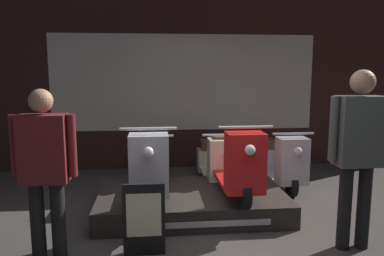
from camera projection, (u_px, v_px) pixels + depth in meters
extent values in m
plane|color=#423D38|center=(212.00, 252.00, 3.67)|extent=(30.00, 30.00, 0.00)
cube|color=#331E19|center=(184.00, 80.00, 6.72)|extent=(8.54, 0.08, 3.20)
cube|color=beige|center=(185.00, 83.00, 6.68)|extent=(4.70, 0.01, 1.70)
cube|color=#2D2823|center=(192.00, 202.00, 4.69)|extent=(2.29, 1.36, 0.27)
cube|color=silver|center=(198.00, 225.00, 4.02)|extent=(1.61, 0.01, 0.07)
cylinder|color=black|center=(149.00, 197.00, 3.97)|extent=(0.09, 0.33, 0.33)
cylinder|color=black|center=(151.00, 167.00, 5.23)|extent=(0.09, 0.33, 0.33)
cube|color=#BCBCC1|center=(150.00, 181.00, 4.60)|extent=(0.39, 1.18, 0.05)
cube|color=#BCBCC1|center=(149.00, 165.00, 3.94)|extent=(0.41, 0.30, 0.66)
cube|color=#BCBCC1|center=(150.00, 161.00, 5.19)|extent=(0.43, 0.34, 0.38)
cube|color=brown|center=(150.00, 142.00, 5.14)|extent=(0.31, 0.31, 0.16)
cylinder|color=silver|center=(148.00, 129.00, 3.87)|extent=(0.59, 0.03, 0.03)
sphere|color=white|center=(148.00, 152.00, 3.71)|extent=(0.11, 0.11, 0.11)
cylinder|color=black|center=(245.00, 194.00, 4.07)|extent=(0.09, 0.33, 0.33)
cylinder|color=black|center=(223.00, 165.00, 5.33)|extent=(0.09, 0.33, 0.33)
cube|color=red|center=(233.00, 178.00, 4.70)|extent=(0.39, 1.18, 0.05)
cube|color=red|center=(245.00, 163.00, 4.04)|extent=(0.41, 0.30, 0.66)
cube|color=red|center=(224.00, 160.00, 5.29)|extent=(0.43, 0.34, 0.38)
cube|color=brown|center=(224.00, 141.00, 5.24)|extent=(0.31, 0.31, 0.16)
cylinder|color=silver|center=(246.00, 127.00, 3.97)|extent=(0.59, 0.03, 0.03)
sphere|color=white|center=(250.00, 150.00, 3.81)|extent=(0.11, 0.11, 0.11)
cylinder|color=black|center=(152.00, 189.00, 5.08)|extent=(0.09, 0.33, 0.33)
cylinder|color=black|center=(153.00, 166.00, 6.34)|extent=(0.09, 0.33, 0.33)
cube|color=black|center=(153.00, 177.00, 5.71)|extent=(0.39, 1.18, 0.05)
cube|color=black|center=(152.00, 164.00, 5.06)|extent=(0.41, 0.30, 0.66)
cube|color=black|center=(153.00, 161.00, 6.31)|extent=(0.43, 0.34, 0.38)
cube|color=brown|center=(152.00, 146.00, 6.26)|extent=(0.31, 0.31, 0.16)
cylinder|color=silver|center=(151.00, 136.00, 4.99)|extent=(0.59, 0.03, 0.03)
sphere|color=white|center=(152.00, 154.00, 4.83)|extent=(0.11, 0.11, 0.11)
cylinder|color=black|center=(223.00, 187.00, 5.18)|extent=(0.09, 0.33, 0.33)
cylinder|color=black|center=(210.00, 164.00, 6.44)|extent=(0.09, 0.33, 0.33)
cube|color=beige|center=(216.00, 175.00, 5.81)|extent=(0.39, 1.18, 0.05)
cube|color=beige|center=(223.00, 163.00, 5.15)|extent=(0.41, 0.30, 0.66)
cube|color=beige|center=(210.00, 160.00, 6.40)|extent=(0.43, 0.34, 0.38)
cube|color=brown|center=(210.00, 145.00, 6.35)|extent=(0.31, 0.31, 0.16)
cylinder|color=silver|center=(224.00, 135.00, 5.08)|extent=(0.59, 0.03, 0.03)
sphere|color=white|center=(226.00, 153.00, 4.92)|extent=(0.11, 0.11, 0.11)
cylinder|color=black|center=(291.00, 185.00, 5.28)|extent=(0.09, 0.33, 0.33)
cylinder|color=black|center=(265.00, 163.00, 6.54)|extent=(0.09, 0.33, 0.33)
cube|color=#BCBCC1|center=(277.00, 173.00, 5.91)|extent=(0.39, 1.18, 0.05)
cube|color=#BCBCC1|center=(292.00, 161.00, 5.25)|extent=(0.41, 0.30, 0.66)
cube|color=#BCBCC1|center=(266.00, 159.00, 6.50)|extent=(0.43, 0.34, 0.38)
cube|color=brown|center=(266.00, 144.00, 6.45)|extent=(0.31, 0.31, 0.16)
cylinder|color=silver|center=(293.00, 134.00, 5.18)|extent=(0.59, 0.03, 0.03)
sphere|color=white|center=(298.00, 151.00, 5.02)|extent=(0.11, 0.11, 0.11)
cylinder|color=black|center=(38.00, 223.00, 3.41)|extent=(0.13, 0.13, 0.77)
cylinder|color=black|center=(59.00, 222.00, 3.42)|extent=(0.13, 0.13, 0.77)
cube|color=#5B191E|center=(44.00, 149.00, 3.31)|extent=(0.41, 0.23, 0.61)
cylinder|color=#5B191E|center=(15.00, 147.00, 3.28)|extent=(0.08, 0.08, 0.56)
cylinder|color=#5B191E|center=(72.00, 146.00, 3.33)|extent=(0.08, 0.08, 0.56)
sphere|color=#A87A5B|center=(41.00, 101.00, 3.24)|extent=(0.21, 0.21, 0.21)
cylinder|color=black|center=(345.00, 207.00, 3.69)|extent=(0.13, 0.13, 0.85)
cylinder|color=black|center=(364.00, 207.00, 3.71)|extent=(0.13, 0.13, 0.85)
cube|color=#474C47|center=(359.00, 131.00, 3.58)|extent=(0.44, 0.25, 0.67)
cylinder|color=#474C47|center=(334.00, 129.00, 3.55)|extent=(0.08, 0.08, 0.62)
sphere|color=#A87A5B|center=(363.00, 82.00, 3.51)|extent=(0.23, 0.23, 0.23)
cube|color=black|center=(144.00, 220.00, 3.56)|extent=(0.40, 0.04, 0.71)
cube|color=beige|center=(144.00, 215.00, 3.54)|extent=(0.33, 0.01, 0.43)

